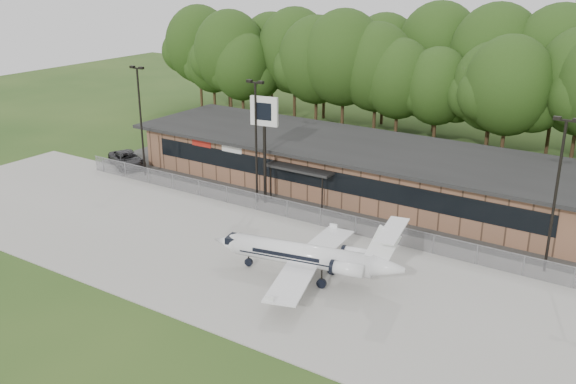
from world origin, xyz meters
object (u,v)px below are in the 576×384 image
Objects in this scene: business_jet at (310,257)px; pole_sign at (264,123)px; suv at (127,159)px; terminal at (353,165)px.

pole_sign reaches higher than business_jet.
suv is at bearing 168.42° from pole_sign.
terminal is 17.64m from business_jet.
suv is at bearing 148.15° from business_jet.
business_jet is 1.43× the size of pole_sign.
pole_sign is at bearing -121.46° from terminal.
pole_sign is at bearing -66.69° from suv.
pole_sign is (17.13, -0.79, 6.11)m from suv.
business_jet is 14.90m from pole_sign.
pole_sign reaches higher than terminal.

